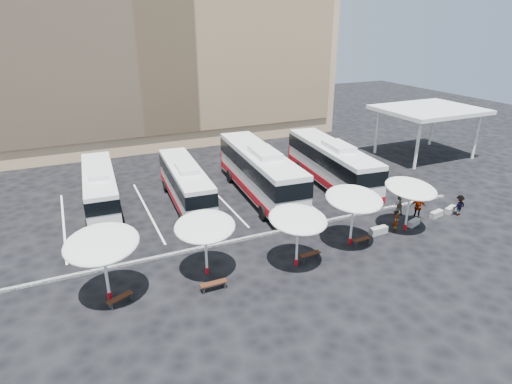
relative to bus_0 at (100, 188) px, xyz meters
name	(u,v)px	position (x,y,z in m)	size (l,w,h in m)	color
ground	(261,240)	(9.09, -9.73, -1.74)	(120.00, 120.00, 0.00)	black
sandstone_building	(148,29)	(9.09, 22.14, 10.89)	(42.00, 18.25, 29.60)	tan
service_canopy	(429,111)	(33.09, 0.27, 3.13)	(10.00, 8.00, 5.20)	white
curb_divider	(258,236)	(9.09, -9.23, -1.67)	(34.00, 0.25, 0.15)	black
bay_lines	(220,198)	(9.09, -1.73, -1.74)	(24.15, 12.00, 0.01)	white
bus_0	(100,188)	(0.00, 0.00, 0.00)	(2.93, 10.84, 3.41)	white
bus_1	(185,183)	(6.26, -1.70, 0.03)	(3.04, 11.03, 3.46)	white
bus_2	(260,171)	(12.28, -2.64, 0.45)	(3.90, 13.70, 4.29)	white
bus_3	(331,163)	(19.05, -2.96, 0.34)	(4.01, 13.03, 4.07)	white
sunshade_0	(102,244)	(-0.96, -12.34, 1.59)	(4.91, 4.94, 3.93)	white
sunshade_1	(205,227)	(4.52, -12.11, 1.31)	(4.50, 4.53, 3.59)	white
sunshade_2	(298,219)	(9.70, -13.46, 1.32)	(3.92, 3.95, 3.60)	white
sunshade_3	(354,199)	(14.21, -12.66, 1.49)	(3.91, 3.95, 3.80)	white
sunshade_4	(411,189)	(18.99, -12.55, 1.36)	(4.24, 4.27, 3.65)	white
wood_bench_0	(120,299)	(-0.50, -12.99, -1.41)	(1.44, 0.92, 0.43)	black
wood_bench_1	(214,284)	(4.33, -13.82, -1.39)	(1.50, 0.41, 0.46)	black
wood_bench_2	(310,255)	(10.78, -13.26, -1.41)	(1.42, 0.46, 0.43)	black
wood_bench_3	(362,240)	(14.86, -13.00, -1.43)	(1.34, 0.41, 0.41)	black
conc_bench_0	(378,231)	(16.85, -12.28, -1.49)	(1.32, 0.44, 0.50)	gray
conc_bench_1	(414,223)	(20.01, -12.29, -1.53)	(1.13, 0.38, 0.43)	gray
conc_bench_2	(436,214)	(22.60, -11.88, -1.51)	(1.21, 0.40, 0.45)	gray
conc_bench_3	(450,210)	(24.19, -11.73, -1.52)	(1.18, 0.39, 0.44)	gray
passenger_0	(396,221)	(18.15, -12.49, -0.94)	(0.58, 0.38, 1.60)	black
passenger_1	(398,204)	(20.21, -10.36, -0.90)	(0.81, 0.63, 1.67)	black
passenger_2	(418,207)	(20.99, -11.52, -0.79)	(1.11, 0.46, 1.89)	black
passenger_3	(459,205)	(24.31, -12.33, -0.94)	(1.03, 0.59, 1.60)	black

